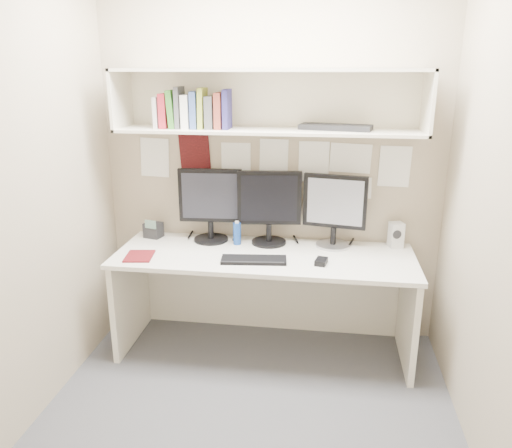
# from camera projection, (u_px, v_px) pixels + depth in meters

# --- Properties ---
(floor) EXTENTS (2.40, 2.00, 0.01)m
(floor) POSITION_uv_depth(u_px,v_px,m) (250.00, 407.00, 2.96)
(floor) COLOR #46464B
(floor) RESTS_ON ground
(wall_back) EXTENTS (2.40, 0.02, 2.60)m
(wall_back) POSITION_uv_depth(u_px,v_px,m) (271.00, 160.00, 3.51)
(wall_back) COLOR tan
(wall_back) RESTS_ON ground
(wall_front) EXTENTS (2.40, 0.02, 2.60)m
(wall_front) POSITION_uv_depth(u_px,v_px,m) (202.00, 268.00, 1.62)
(wall_front) COLOR tan
(wall_front) RESTS_ON ground
(wall_left) EXTENTS (0.02, 2.00, 2.60)m
(wall_left) POSITION_uv_depth(u_px,v_px,m) (33.00, 187.00, 2.73)
(wall_left) COLOR tan
(wall_left) RESTS_ON ground
(wall_right) EXTENTS (0.02, 2.00, 2.60)m
(wall_right) POSITION_uv_depth(u_px,v_px,m) (494.00, 203.00, 2.41)
(wall_right) COLOR tan
(wall_right) RESTS_ON ground
(desk) EXTENTS (2.00, 0.70, 0.73)m
(desk) POSITION_uv_depth(u_px,v_px,m) (264.00, 302.00, 3.46)
(desk) COLOR silver
(desk) RESTS_ON floor
(overhead_hutch) EXTENTS (2.00, 0.38, 0.40)m
(overhead_hutch) POSITION_uv_depth(u_px,v_px,m) (269.00, 100.00, 3.25)
(overhead_hutch) COLOR silver
(overhead_hutch) RESTS_ON wall_back
(pinned_papers) EXTENTS (1.92, 0.01, 0.48)m
(pinned_papers) POSITION_uv_depth(u_px,v_px,m) (271.00, 167.00, 3.52)
(pinned_papers) COLOR white
(pinned_papers) RESTS_ON wall_back
(monitor_left) EXTENTS (0.45, 0.25, 0.52)m
(monitor_left) POSITION_uv_depth(u_px,v_px,m) (210.00, 203.00, 3.53)
(monitor_left) COLOR black
(monitor_left) RESTS_ON desk
(monitor_center) EXTENTS (0.45, 0.24, 0.52)m
(monitor_center) POSITION_uv_depth(u_px,v_px,m) (269.00, 205.00, 3.47)
(monitor_center) COLOR black
(monitor_center) RESTS_ON desk
(monitor_right) EXTENTS (0.43, 0.24, 0.51)m
(monitor_right) POSITION_uv_depth(u_px,v_px,m) (335.00, 208.00, 3.42)
(monitor_right) COLOR #A5A5AA
(monitor_right) RESTS_ON desk
(keyboard) EXTENTS (0.43, 0.19, 0.02)m
(keyboard) POSITION_uv_depth(u_px,v_px,m) (254.00, 260.00, 3.21)
(keyboard) COLOR black
(keyboard) RESTS_ON desk
(mouse) EXTENTS (0.09, 0.12, 0.03)m
(mouse) POSITION_uv_depth(u_px,v_px,m) (321.00, 261.00, 3.17)
(mouse) COLOR black
(mouse) RESTS_ON desk
(speaker) EXTENTS (0.11, 0.11, 0.18)m
(speaker) POSITION_uv_depth(u_px,v_px,m) (396.00, 235.00, 3.45)
(speaker) COLOR beige
(speaker) RESTS_ON desk
(blue_bottle) EXTENTS (0.05, 0.05, 0.17)m
(blue_bottle) POSITION_uv_depth(u_px,v_px,m) (237.00, 233.00, 3.51)
(blue_bottle) COLOR navy
(blue_bottle) RESTS_ON desk
(maroon_notebook) EXTENTS (0.20, 0.23, 0.01)m
(maroon_notebook) POSITION_uv_depth(u_px,v_px,m) (139.00, 256.00, 3.29)
(maroon_notebook) COLOR #5A0F14
(maroon_notebook) RESTS_ON desk
(desk_phone) EXTENTS (0.14, 0.13, 0.14)m
(desk_phone) POSITION_uv_depth(u_px,v_px,m) (153.00, 230.00, 3.66)
(desk_phone) COLOR black
(desk_phone) RESTS_ON desk
(book_stack) EXTENTS (0.50, 0.16, 0.27)m
(book_stack) POSITION_uv_depth(u_px,v_px,m) (193.00, 110.00, 3.27)
(book_stack) COLOR #BBB9B4
(book_stack) RESTS_ON overhead_hutch
(hutch_tray) EXTENTS (0.49, 0.27, 0.03)m
(hutch_tray) POSITION_uv_depth(u_px,v_px,m) (336.00, 127.00, 3.22)
(hutch_tray) COLOR black
(hutch_tray) RESTS_ON overhead_hutch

